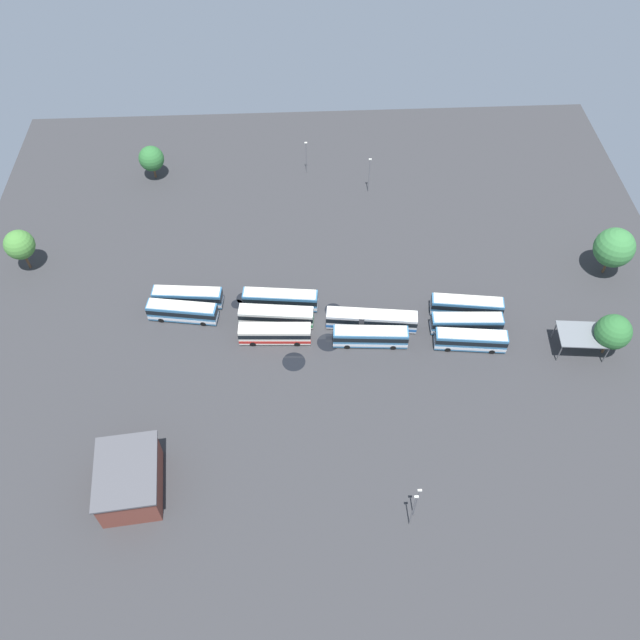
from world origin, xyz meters
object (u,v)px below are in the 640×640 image
at_px(tree_northwest, 151,159).
at_px(lamp_post_far_corner, 306,156).
at_px(bus_row1_slot1, 276,316).
at_px(bus_row3_slot1, 467,323).
at_px(bus_row3_slot2, 467,306).
at_px(bus_row1_slot0, 275,333).
at_px(tree_south_edge, 614,248).
at_px(lamp_post_near_entrance, 413,509).
at_px(bus_row1_slot2, 280,299).
at_px(maintenance_shelter, 583,335).
at_px(bus_row0_slot2, 188,297).
at_px(tree_north_edge, 613,332).
at_px(bus_row2_slot0, 370,337).
at_px(tree_east_edge, 19,245).
at_px(bus_row2_slot1, 371,320).
at_px(bus_row0_slot1, 183,312).
at_px(depot_building, 130,480).
at_px(bus_row3_slot0, 471,340).
at_px(lamp_post_by_building, 369,174).
at_px(lamp_post_mid_lot, 417,502).

bearing_deg(tree_northwest, lamp_post_far_corner, -0.05).
distance_m(bus_row1_slot1, tree_northwest, 48.33).
distance_m(bus_row3_slot1, bus_row3_slot2, 3.86).
xyz_separation_m(bus_row1_slot0, bus_row3_slot2, (33.16, 4.44, 0.00)).
bearing_deg(tree_south_edge, lamp_post_near_entrance, -132.51).
height_order(bus_row1_slot2, lamp_post_far_corner, lamp_post_far_corner).
xyz_separation_m(bus_row3_slot1, tree_northwest, (-57.49, 44.19, 2.86)).
bearing_deg(maintenance_shelter, bus_row0_slot2, 168.55).
xyz_separation_m(lamp_post_far_corner, tree_north_edge, (47.62, -49.90, 1.20)).
bearing_deg(bus_row1_slot2, bus_row0_slot2, 175.27).
xyz_separation_m(bus_row2_slot0, tree_northwest, (-40.97, 46.27, 2.86)).
relative_size(bus_row0_slot2, tree_east_edge, 1.44).
relative_size(bus_row2_slot1, lamp_post_far_corner, 2.04).
xyz_separation_m(bus_row0_slot1, lamp_post_near_entrance, (34.13, -38.45, 3.02)).
xyz_separation_m(bus_row0_slot2, maintenance_shelter, (65.44, -13.26, 2.08)).
xyz_separation_m(bus_row0_slot1, bus_row2_slot1, (32.20, -3.31, 0.00)).
xyz_separation_m(bus_row1_slot1, tree_northwest, (-25.33, 41.06, 2.86)).
relative_size(bus_row1_slot2, bus_row2_slot1, 0.85).
bearing_deg(tree_east_edge, tree_south_edge, -3.40).
distance_m(bus_row0_slot2, depot_building, 35.18).
xyz_separation_m(lamp_post_near_entrance, tree_east_edge, (-63.70, 52.22, 0.93)).
height_order(bus_row2_slot0, tree_east_edge, tree_east_edge).
xyz_separation_m(lamp_post_far_corner, lamp_post_near_entrance, (11.49, -77.75, 0.67)).
bearing_deg(bus_row2_slot1, lamp_post_far_corner, 102.65).
xyz_separation_m(bus_row3_slot2, lamp_post_far_corner, (-26.35, 40.38, 2.35)).
distance_m(lamp_post_near_entrance, tree_north_edge, 45.62).
bearing_deg(maintenance_shelter, lamp_post_near_entrance, -138.22).
xyz_separation_m(bus_row3_slot0, bus_row3_slot2, (0.75, 7.39, 0.00)).
bearing_deg(lamp_post_by_building, depot_building, -121.81).
bearing_deg(depot_building, lamp_post_near_entrance, -10.30).
height_order(bus_row1_slot1, lamp_post_mid_lot, lamp_post_mid_lot).
relative_size(bus_row1_slot1, lamp_post_near_entrance, 1.44).
bearing_deg(bus_row3_slot1, tree_north_edge, -14.60).
bearing_deg(tree_north_edge, bus_row3_slot2, 155.88).
relative_size(lamp_post_near_entrance, tree_south_edge, 0.91).
height_order(bus_row0_slot2, bus_row3_slot2, same).
relative_size(bus_row0_slot1, lamp_post_far_corner, 1.60).
distance_m(bus_row1_slot0, bus_row3_slot2, 33.45).
height_order(lamp_post_far_corner, tree_northwest, lamp_post_far_corner).
bearing_deg(bus_row1_slot1, maintenance_shelter, -9.28).
distance_m(lamp_post_far_corner, lamp_post_by_building, 14.25).
bearing_deg(tree_northwest, lamp_post_by_building, -8.78).
relative_size(bus_row3_slot0, lamp_post_mid_lot, 1.50).
distance_m(bus_row2_slot0, tree_north_edge, 38.88).
relative_size(bus_row1_slot2, tree_north_edge, 1.59).
height_order(bus_row0_slot1, lamp_post_near_entrance, lamp_post_near_entrance).
bearing_deg(lamp_post_by_building, lamp_post_far_corner, 151.34).
relative_size(bus_row0_slot1, bus_row1_slot1, 0.95).
bearing_deg(lamp_post_near_entrance, depot_building, 169.70).
bearing_deg(tree_east_edge, depot_building, -60.97).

